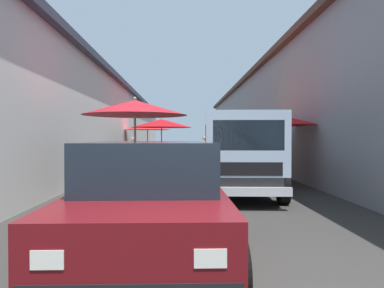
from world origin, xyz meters
TOP-DOWN VIEW (x-y plane):
  - ground at (13.50, 0.00)m, footprint 90.00×90.00m
  - building_left_whitewash at (15.75, 7.08)m, footprint 49.80×7.50m
  - building_right_concrete at (15.75, -7.08)m, footprint 49.80×7.50m
  - fruit_stall_far_left at (10.71, -1.84)m, footprint 2.61×2.61m
  - fruit_stall_far_right at (17.59, 2.29)m, footprint 2.57×2.57m
  - fruit_stall_near_left at (5.54, 1.48)m, footprint 2.44×2.44m
  - fruit_stall_mid_lane at (8.55, -2.60)m, footprint 2.88×2.88m
  - fruit_stall_near_right at (14.47, 1.34)m, footprint 2.89×2.89m
  - hatchback_car at (1.62, 0.74)m, footprint 3.92×1.93m
  - delivery_truck at (5.92, -1.10)m, footprint 5.01×2.19m
  - vendor_by_crates at (16.27, 2.98)m, footprint 0.59×0.34m
  - vendor_in_shade at (14.81, -0.72)m, footprint 0.37×0.59m
  - plastic_stool at (9.39, -0.88)m, footprint 0.30×0.30m

SIDE VIEW (x-z plane):
  - ground at x=13.50m, z-range 0.00..0.00m
  - plastic_stool at x=9.39m, z-range 0.11..0.54m
  - hatchback_car at x=1.62m, z-range 0.01..1.46m
  - vendor_by_crates at x=16.27m, z-range 0.11..1.63m
  - vendor_in_shade at x=14.81m, z-range 0.12..1.70m
  - delivery_truck at x=5.92m, z-range 0.00..2.08m
  - fruit_stall_far_right at x=17.59m, z-range 0.62..3.01m
  - fruit_stall_near_left at x=5.54m, z-range 0.62..3.08m
  - fruit_stall_mid_lane at x=8.55m, z-range 0.73..3.05m
  - fruit_stall_far_left at x=10.71m, z-range 0.70..3.16m
  - fruit_stall_near_right at x=14.47m, z-range 0.76..3.24m
  - building_left_whitewash at x=15.75m, z-range 0.01..4.50m
  - building_right_concrete at x=15.75m, z-range 0.01..5.27m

